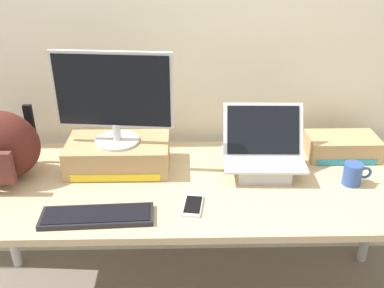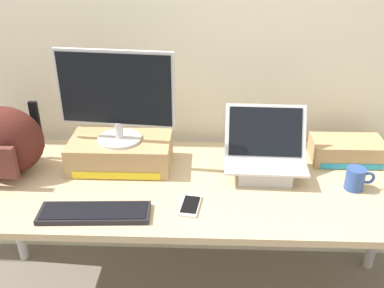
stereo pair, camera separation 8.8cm
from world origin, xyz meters
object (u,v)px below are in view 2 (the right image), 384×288
Objects in this scene: toner_box_yellow at (121,153)px; desktop_monitor at (116,96)px; coffee_mug at (356,179)px; messenger_backpack at (4,141)px; external_keyboard at (95,213)px; cell_phone at (191,206)px; open_laptop at (264,162)px; plush_toy at (9,139)px; toner_box_cyan at (347,150)px.

desktop_monitor is (-0.00, -0.00, 0.27)m from toner_box_yellow.
messenger_backpack is at bearing 176.75° from coffee_mug.
toner_box_yellow is 1.05× the size of external_keyboard.
desktop_monitor is 0.56m from cell_phone.
open_laptop is at bearing -5.12° from toner_box_yellow.
messenger_backpack is at bearing 143.07° from external_keyboard.
plush_toy is (-0.09, 0.23, -0.11)m from messenger_backpack.
toner_box_yellow is 0.38m from external_keyboard.
messenger_backpack reaches higher than coffee_mug.
messenger_backpack is 2.25× the size of cell_phone.
plush_toy is (-0.54, 0.53, 0.03)m from external_keyboard.
cell_phone is 1.01m from plush_toy.
external_keyboard is (-0.03, -0.38, -0.05)m from toner_box_yellow.
messenger_backpack is 1.51m from toner_box_cyan.
desktop_monitor is 6.01× the size of plush_toy.
toner_box_yellow is 1.39× the size of toner_box_cyan.
messenger_backpack is 0.85m from cell_phone.
messenger_backpack reaches higher than plush_toy.
desktop_monitor is 0.69m from open_laptop.
toner_box_cyan is (1.60, -0.07, 0.01)m from plush_toy.
open_laptop reaches higher than toner_box_cyan.
plush_toy is (-0.57, 0.16, -0.02)m from toner_box_yellow.
toner_box_yellow is 0.45m from cell_phone.
external_keyboard is 0.56m from messenger_backpack.
toner_box_cyan is (1.50, 0.16, -0.10)m from messenger_backpack.
messenger_backpack is 4.09× the size of plush_toy.
cell_phone is 1.82× the size of plush_toy.
coffee_mug is (0.99, -0.16, -0.29)m from desktop_monitor.
coffee_mug is at bearing -9.00° from toner_box_yellow.
coffee_mug is at bearing -13.89° from open_laptop.
coffee_mug is (1.47, -0.08, -0.10)m from messenger_backpack.
plush_toy is at bearing 164.82° from toner_box_yellow.
toner_box_yellow reaches higher than coffee_mug.
messenger_backpack is at bearing -174.00° from toner_box_cyan.
toner_box_yellow is at bearing 9.79° from messenger_backpack.
open_laptop is at bearing -160.29° from toner_box_cyan.
messenger_backpack is (-0.48, -0.07, -0.18)m from desktop_monitor.
plush_toy is at bearing 171.67° from open_laptop.
toner_box_cyan is at bearing 21.36° from open_laptop.
open_laptop is 0.74m from external_keyboard.
open_laptop reaches higher than toner_box_yellow.
desktop_monitor is at bearing 176.64° from open_laptop.
cell_phone is (0.80, -0.24, -0.15)m from messenger_backpack.
cell_phone is (0.36, 0.07, -0.01)m from external_keyboard.
messenger_backpack is at bearing -165.67° from desktop_monitor.
toner_box_yellow reaches higher than toner_box_cyan.
toner_box_yellow is 0.89× the size of desktop_monitor.
desktop_monitor is 1.19× the size of external_keyboard.
toner_box_yellow is at bearing 171.00° from coffee_mug.
toner_box_yellow is at bearing -175.29° from toner_box_cyan.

